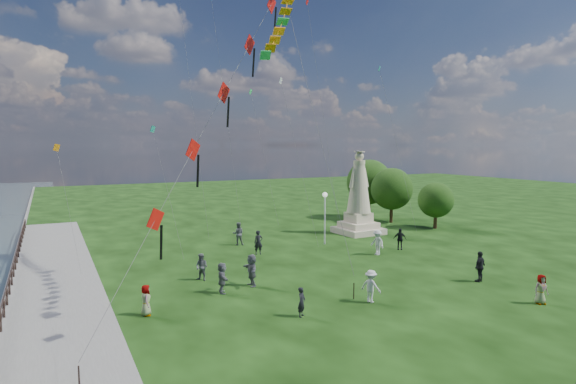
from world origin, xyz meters
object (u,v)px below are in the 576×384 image
lamppost (325,207)px  person_9 (400,239)px  person_5 (222,278)px  statue (359,203)px  person_0 (302,302)px  person_4 (541,289)px  person_10 (146,300)px  person_6 (258,242)px  person_7 (238,234)px  person_2 (371,286)px  person_3 (480,266)px  person_1 (202,267)px  person_8 (377,242)px  person_11 (252,270)px

lamppost → person_9: lamppost is taller
person_5 → statue: bearing=-43.6°
person_0 → person_4: bearing=-57.7°
statue → person_10: 26.15m
person_4 → person_6: size_ratio=0.86×
person_5 → person_7: person_7 is taller
person_2 → person_3: person_3 is taller
lamppost → person_6: (-6.54, -1.03, -2.27)m
person_2 → person_4: person_2 is taller
person_1 → lamppost: bearing=75.6°
person_4 → person_3: bearing=99.0°
lamppost → person_3: size_ratio=2.32×
person_0 → person_1: size_ratio=0.86×
statue → person_8: 9.24m
lamppost → person_7: (-6.68, 2.94, -2.23)m
person_4 → lamppost: bearing=111.7°
person_4 → person_7: bearing=127.5°
person_7 → person_11: bearing=92.0°
person_2 → person_6: size_ratio=0.94×
person_2 → person_3: size_ratio=0.92×
statue → lamppost: bearing=-155.7°
person_1 → person_10: 6.35m
person_4 → person_11: size_ratio=0.82×
lamppost → person_3: lamppost is taller
person_0 → person_10: bearing=112.6°
person_3 → person_6: size_ratio=1.03×
person_9 → person_10: size_ratio=1.12×
lamppost → person_0: (-9.98, -14.39, -2.46)m
person_2 → person_10: 11.59m
person_7 → person_11: person_11 is taller
person_4 → person_1: bearing=155.0°
lamppost → person_11: (-10.19, -8.50, -2.23)m
person_4 → person_5: person_5 is taller
person_0 → person_1: bearing=67.5°
person_7 → person_8: (8.19, -8.21, 0.00)m
lamppost → person_7: size_ratio=2.30×
person_9 → person_3: bearing=-62.7°
statue → person_2: (-11.10, -16.97, -2.07)m
person_2 → person_8: person_8 is taller
person_1 → person_11: 3.37m
lamppost → person_5: size_ratio=2.52×
statue → lamppost: (-5.45, -2.85, 0.24)m
person_3 → person_2: bearing=-15.3°
person_2 → person_5: size_ratio=1.00×
person_3 → person_11: person_11 is taller
person_6 → person_11: bearing=-109.1°
lamppost → person_4: bearing=-83.2°
person_2 → person_6: person_6 is taller
person_4 → person_9: 14.00m
person_10 → person_3: bearing=-93.3°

